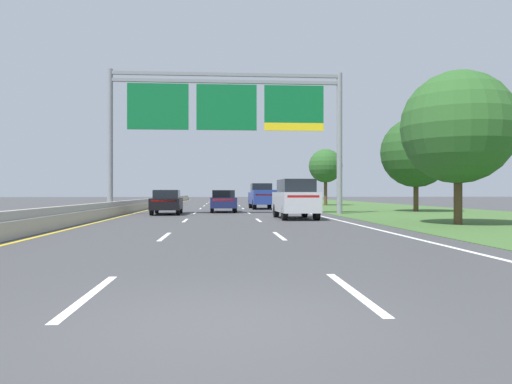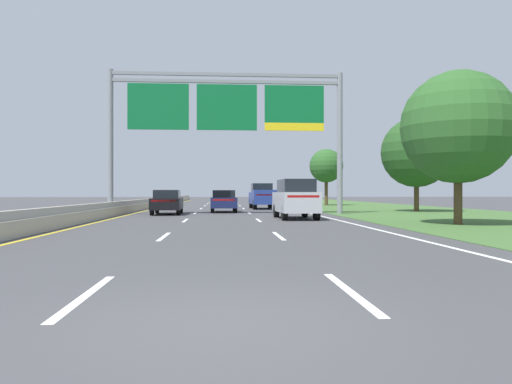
% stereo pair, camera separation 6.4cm
% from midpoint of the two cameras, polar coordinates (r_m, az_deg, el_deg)
% --- Properties ---
extents(ground_plane, '(220.00, 220.00, 0.00)m').
position_cam_midpoint_polar(ground_plane, '(40.43, -3.88, -2.05)').
color(ground_plane, '#3D3D3F').
extents(lane_striping, '(11.96, 106.00, 0.01)m').
position_cam_midpoint_polar(lane_striping, '(39.97, -3.88, -2.07)').
color(lane_striping, white).
rests_on(lane_striping, ground).
extents(grass_verge_right, '(14.00, 110.00, 0.02)m').
position_cam_midpoint_polar(grass_verge_right, '(42.77, 15.17, -1.92)').
color(grass_verge_right, '#3D602D').
rests_on(grass_verge_right, ground).
extents(median_barrier_concrete, '(0.60, 110.00, 0.85)m').
position_cam_midpoint_polar(median_barrier_concrete, '(40.95, -13.16, -1.53)').
color(median_barrier_concrete, '#A8A399').
rests_on(median_barrier_concrete, ground).
extents(overhead_sign_gantry, '(15.06, 0.42, 9.20)m').
position_cam_midpoint_polar(overhead_sign_gantry, '(31.86, -3.34, 9.15)').
color(overhead_sign_gantry, gray).
rests_on(overhead_sign_gantry, ground).
extents(pickup_truck_blue, '(2.14, 5.45, 2.20)m').
position_cam_midpoint_polar(pickup_truck_blue, '(42.36, 0.82, -0.50)').
color(pickup_truck_blue, navy).
rests_on(pickup_truck_blue, ground).
extents(car_navy_centre_lane_sedan, '(1.85, 4.41, 1.57)m').
position_cam_midpoint_polar(car_navy_centre_lane_sedan, '(35.35, -3.71, -1.01)').
color(car_navy_centre_lane_sedan, '#161E47').
rests_on(car_navy_centre_lane_sedan, ground).
extents(car_silver_right_lane_suv, '(2.01, 4.74, 2.11)m').
position_cam_midpoint_polar(car_silver_right_lane_suv, '(26.47, 4.66, -0.74)').
color(car_silver_right_lane_suv, '#B2B5BA').
rests_on(car_silver_right_lane_suv, ground).
extents(car_black_left_lane_sedan, '(1.93, 4.45, 1.57)m').
position_cam_midpoint_polar(car_black_left_lane_sedan, '(32.19, -10.20, -1.11)').
color(car_black_left_lane_sedan, black).
rests_on(car_black_left_lane_sedan, ground).
extents(roadside_tree_near, '(4.92, 4.92, 6.73)m').
position_cam_midpoint_polar(roadside_tree_near, '(23.34, 22.45, 6.94)').
color(roadside_tree_near, '#4C3823').
rests_on(roadside_tree_near, ground).
extents(roadside_tree_mid, '(5.10, 5.10, 6.89)m').
position_cam_midpoint_polar(roadside_tree_mid, '(37.82, 18.16, 4.38)').
color(roadside_tree_mid, '#4C3823').
rests_on(roadside_tree_mid, ground).
extents(roadside_tree_far, '(3.62, 3.62, 6.09)m').
position_cam_midpoint_polar(roadside_tree_far, '(53.46, 8.18, 3.01)').
color(roadside_tree_far, '#4C3823').
rests_on(roadside_tree_far, ground).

